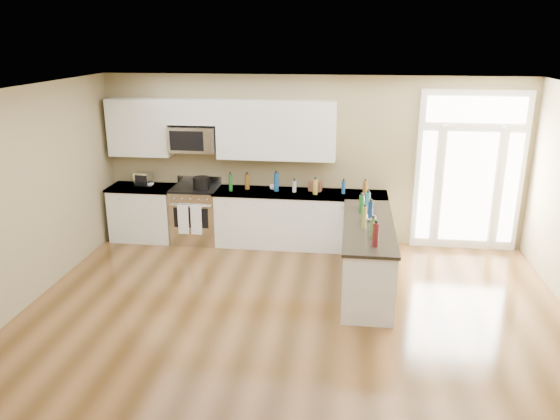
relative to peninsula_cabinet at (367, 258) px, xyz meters
name	(u,v)px	position (x,y,z in m)	size (l,w,h in m)	color
ground	(281,374)	(-0.93, -2.24, -0.43)	(8.00, 8.00, 0.00)	#4B3115
room_shell	(281,220)	(-0.93, -2.24, 1.27)	(8.00, 8.00, 8.00)	#91835C
back_cabinet_left	(144,214)	(-3.80, 1.45, 0.00)	(1.10, 0.66, 0.94)	silver
back_cabinet_right	(300,221)	(-1.08, 1.45, 0.00)	(2.85, 0.66, 0.94)	silver
peninsula_cabinet	(367,258)	(0.00, 0.00, 0.00)	(0.69, 2.32, 0.94)	silver
upper_cabinet_left	(140,127)	(-3.81, 1.59, 1.49)	(1.04, 0.33, 0.95)	silver
upper_cabinet_right	(276,130)	(-1.50, 1.59, 1.49)	(1.94, 0.33, 0.95)	silver
upper_cabinet_short	(193,112)	(-2.88, 1.59, 1.77)	(0.82, 0.33, 0.40)	silver
microwave	(193,139)	(-2.88, 1.56, 1.33)	(0.78, 0.41, 0.42)	silver
entry_door	(469,172)	(1.62, 1.71, 0.87)	(1.70, 0.10, 2.60)	white
kitchen_range	(196,214)	(-2.86, 1.45, 0.04)	(0.78, 0.69, 1.08)	silver
stockpot	(201,183)	(-2.73, 1.40, 0.62)	(0.28, 0.28, 0.22)	black
toaster_oven	(143,179)	(-3.78, 1.52, 0.62)	(0.27, 0.21, 0.23)	silver
cardboard_box	(315,186)	(-0.84, 1.56, 0.59)	(0.20, 0.15, 0.17)	brown
bowl_left	(149,185)	(-3.68, 1.49, 0.53)	(0.17, 0.17, 0.04)	white
bowl_peninsula	(370,218)	(0.02, 0.15, 0.53)	(0.18, 0.18, 0.06)	white
cup_counter	(273,187)	(-1.54, 1.54, 0.55)	(0.11, 0.11, 0.08)	white
counter_bottles	(325,198)	(-0.63, 0.70, 0.64)	(2.35, 2.44, 0.30)	#19591E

